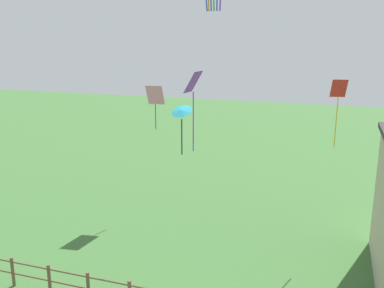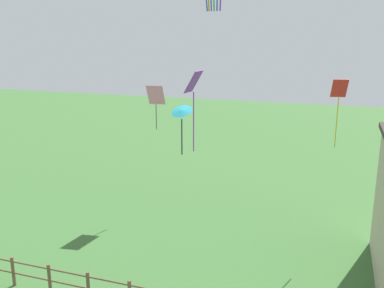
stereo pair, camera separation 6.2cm
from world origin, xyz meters
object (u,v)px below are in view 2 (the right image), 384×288
(kite_cyan_delta, at_px, (182,113))
(kite_purple_streamer, at_px, (194,93))
(kite_pink_diamond, at_px, (156,98))
(kite_red_diamond, at_px, (339,99))

(kite_cyan_delta, xyz_separation_m, kite_purple_streamer, (-0.50, 2.91, 0.36))
(kite_cyan_delta, relative_size, kite_pink_diamond, 0.74)
(kite_red_diamond, xyz_separation_m, kite_cyan_delta, (-5.54, -6.11, 0.05))
(kite_cyan_delta, bearing_deg, kite_purple_streamer, 99.83)
(kite_red_diamond, xyz_separation_m, kite_purple_streamer, (-6.05, -3.21, 0.41))
(kite_pink_diamond, bearing_deg, kite_cyan_delta, -60.25)
(kite_purple_streamer, distance_m, kite_pink_diamond, 6.27)
(kite_red_diamond, distance_m, kite_cyan_delta, 8.25)
(kite_purple_streamer, bearing_deg, kite_pink_diamond, 129.10)
(kite_cyan_delta, xyz_separation_m, kite_pink_diamond, (-4.40, 7.70, -0.67))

